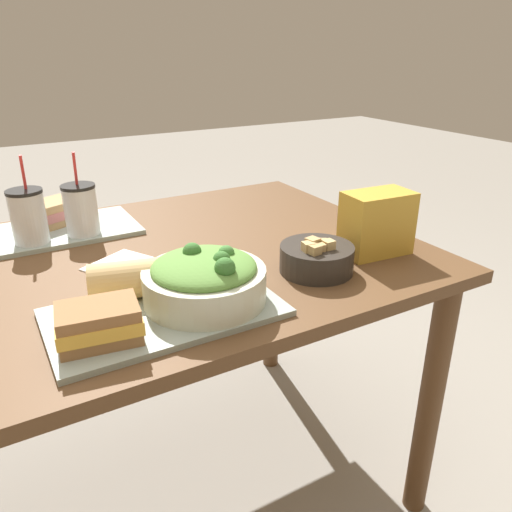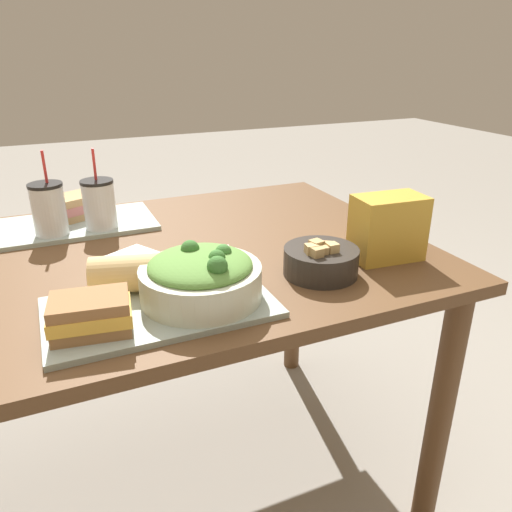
{
  "view_description": "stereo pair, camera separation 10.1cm",
  "coord_description": "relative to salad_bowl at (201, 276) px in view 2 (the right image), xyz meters",
  "views": [
    {
      "loc": [
        -0.21,
        -1.06,
        1.21
      ],
      "look_at": [
        0.25,
        -0.26,
        0.81
      ],
      "focal_mm": 35.0,
      "sensor_mm": 36.0,
      "label": 1
    },
    {
      "loc": [
        -0.12,
        -1.11,
        1.21
      ],
      "look_at": [
        0.25,
        -0.26,
        0.81
      ],
      "focal_mm": 35.0,
      "sensor_mm": 36.0,
      "label": 2
    }
  ],
  "objects": [
    {
      "name": "salad_bowl",
      "position": [
        0.0,
        0.0,
        0.0
      ],
      "size": [
        0.23,
        0.23,
        0.11
      ],
      "color": "beige",
      "rests_on": "tray_near"
    },
    {
      "name": "ground_plane",
      "position": [
        -0.12,
        0.28,
        -0.8
      ],
      "size": [
        12.0,
        12.0,
        0.0
      ],
      "primitive_type": "plane",
      "color": "gray"
    },
    {
      "name": "napkin_folded",
      "position": [
        -0.09,
        0.28,
        -0.06
      ],
      "size": [
        0.17,
        0.15,
        0.0
      ],
      "color": "white",
      "rests_on": "dining_table"
    },
    {
      "name": "sandwich_far",
      "position": [
        -0.18,
        0.6,
        -0.01
      ],
      "size": [
        0.16,
        0.14,
        0.06
      ],
      "rotation": [
        0.0,
        0.0,
        0.42
      ],
      "color": "tan",
      "rests_on": "tray_far"
    },
    {
      "name": "drink_cup_dark",
      "position": [
        -0.25,
        0.49,
        0.02
      ],
      "size": [
        0.08,
        0.08,
        0.22
      ],
      "color": "silver",
      "rests_on": "tray_far"
    },
    {
      "name": "drink_cup_red",
      "position": [
        -0.13,
        0.49,
        0.01
      ],
      "size": [
        0.08,
        0.08,
        0.21
      ],
      "color": "silver",
      "rests_on": "tray_far"
    },
    {
      "name": "chip_bag",
      "position": [
        0.46,
        0.04,
        0.02
      ],
      "size": [
        0.17,
        0.11,
        0.15
      ],
      "rotation": [
        0.0,
        0.0,
        -0.08
      ],
      "color": "gold",
      "rests_on": "dining_table"
    },
    {
      "name": "baguette_near",
      "position": [
        -0.11,
        0.08,
        -0.01
      ],
      "size": [
        0.18,
        0.11,
        0.07
      ],
      "rotation": [
        0.0,
        0.0,
        1.31
      ],
      "color": "tan",
      "rests_on": "tray_near"
    },
    {
      "name": "dining_table",
      "position": [
        -0.12,
        0.28,
        -0.15
      ],
      "size": [
        1.49,
        0.9,
        0.74
      ],
      "color": "brown",
      "rests_on": "ground_plane"
    },
    {
      "name": "sandwich_near",
      "position": [
        -0.21,
        -0.04,
        -0.01
      ],
      "size": [
        0.15,
        0.11,
        0.06
      ],
      "rotation": [
        0.0,
        0.0,
        -0.14
      ],
      "color": "olive",
      "rests_on": "tray_near"
    },
    {
      "name": "soup_bowl",
      "position": [
        0.28,
        0.02,
        -0.03
      ],
      "size": [
        0.16,
        0.16,
        0.08
      ],
      "color": "#2D2823",
      "rests_on": "dining_table"
    },
    {
      "name": "tray_far",
      "position": [
        -0.19,
        0.56,
        -0.05
      ],
      "size": [
        0.42,
        0.24,
        0.01
      ],
      "color": "#99A89E",
      "rests_on": "dining_table"
    },
    {
      "name": "tray_near",
      "position": [
        -0.08,
        0.0,
        -0.05
      ],
      "size": [
        0.42,
        0.24,
        0.01
      ],
      "color": "#99A89E",
      "rests_on": "dining_table"
    }
  ]
}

